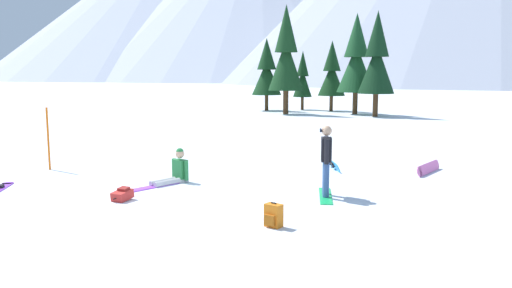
{
  "coord_description": "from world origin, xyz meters",
  "views": [
    {
      "loc": [
        3.33,
        -10.68,
        2.86
      ],
      "look_at": [
        0.74,
        2.44,
        1.0
      ],
      "focal_mm": 35.29,
      "sensor_mm": 36.0,
      "label": 1
    }
  ],
  "objects": [
    {
      "name": "loose_snowboard_near_left",
      "position": [
        5.47,
        4.46,
        0.15
      ],
      "size": [
        0.89,
        1.62,
        0.29
      ],
      "color": "pink",
      "rests_on": "ground_plane"
    },
    {
      "name": "loose_snowboard_near_right",
      "position": [
        2.69,
        4.64,
        0.13
      ],
      "size": [
        0.59,
        1.67,
        0.26
      ],
      "color": "#1E8CD8",
      "rests_on": "ground_plane"
    },
    {
      "name": "backpack_red",
      "position": [
        -1.83,
        -0.28,
        0.14
      ],
      "size": [
        0.43,
        0.55,
        0.3
      ],
      "color": "red",
      "rests_on": "ground_plane"
    },
    {
      "name": "pine_tree_leaning",
      "position": [
        3.33,
        26.33,
        3.9
      ],
      "size": [
        2.7,
        2.7,
        7.15
      ],
      "color": "#472D19",
      "rests_on": "ground_plane"
    },
    {
      "name": "snowboarder_foreground",
      "position": [
        2.7,
        1.0,
        0.88
      ],
      "size": [
        0.42,
        1.62,
        1.68
      ],
      "color": "#19B259",
      "rests_on": "ground_plane"
    },
    {
      "name": "pine_tree_slender",
      "position": [
        4.68,
        24.39,
        3.84
      ],
      "size": [
        2.44,
        2.44,
        7.06
      ],
      "color": "#472D19",
      "rests_on": "ground_plane"
    },
    {
      "name": "pine_tree_short",
      "position": [
        1.49,
        29.01,
        2.96
      ],
      "size": [
        2.11,
        2.11,
        5.44
      ],
      "color": "#472D19",
      "rests_on": "ground_plane"
    },
    {
      "name": "backpack_orange",
      "position": [
        1.87,
        -1.59,
        0.21
      ],
      "size": [
        0.38,
        0.35,
        0.47
      ],
      "color": "orange",
      "rests_on": "ground_plane"
    },
    {
      "name": "pine_tree_broad",
      "position": [
        -0.87,
        29.98,
        2.57
      ],
      "size": [
        1.52,
        1.52,
        4.73
      ],
      "color": "#472D19",
      "rests_on": "ground_plane"
    },
    {
      "name": "pine_tree_young",
      "position": [
        -3.54,
        28.5,
        3.08
      ],
      "size": [
        2.31,
        2.31,
        5.65
      ],
      "color": "#472D19",
      "rests_on": "ground_plane"
    },
    {
      "name": "ground_plane",
      "position": [
        0.0,
        0.0,
        0.0
      ],
      "size": [
        800.0,
        800.0,
        0.0
      ],
      "primitive_type": "plane",
      "color": "silver"
    },
    {
      "name": "snowboarder_midground",
      "position": [
        -1.31,
        1.72,
        0.31
      ],
      "size": [
        1.28,
        1.72,
        0.91
      ],
      "color": "#B7B7BC",
      "rests_on": "ground_plane"
    },
    {
      "name": "trail_marker_pole",
      "position": [
        -5.68,
        2.78,
        0.94
      ],
      "size": [
        0.06,
        0.06,
        1.88
      ],
      "primitive_type": "cylinder",
      "color": "orange",
      "rests_on": "ground_plane"
    },
    {
      "name": "pine_tree_twin",
      "position": [
        -1.58,
        25.29,
        4.21
      ],
      "size": [
        2.52,
        2.52,
        7.74
      ],
      "color": "#472D19",
      "rests_on": "ground_plane"
    }
  ]
}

